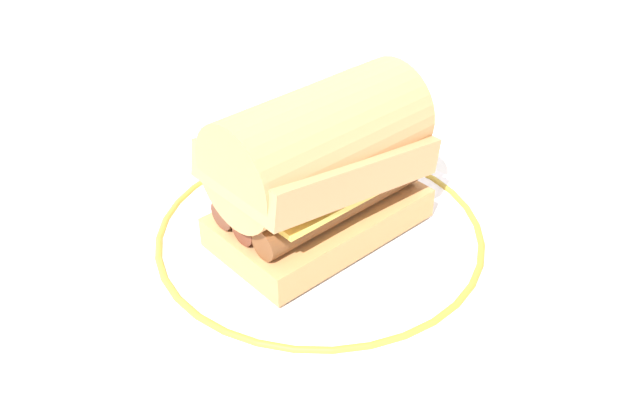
% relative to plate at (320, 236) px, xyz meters
% --- Properties ---
extents(ground_plane, '(1.50, 1.50, 0.00)m').
position_rel_plate_xyz_m(ground_plane, '(0.02, -0.02, -0.01)').
color(ground_plane, white).
extents(plate, '(0.30, 0.30, 0.01)m').
position_rel_plate_xyz_m(plate, '(0.00, 0.00, 0.00)').
color(plate, white).
rests_on(plate, ground_plane).
extents(sausage_sandwich, '(0.19, 0.14, 0.13)m').
position_rel_plate_xyz_m(sausage_sandwich, '(0.00, 0.00, 0.07)').
color(sausage_sandwich, tan).
rests_on(sausage_sandwich, plate).
extents(drinking_glass, '(0.06, 0.06, 0.12)m').
position_rel_plate_xyz_m(drinking_glass, '(0.12, 0.21, 0.04)').
color(drinking_glass, silver).
rests_on(drinking_glass, ground_plane).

